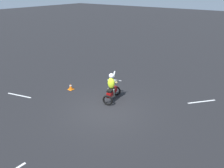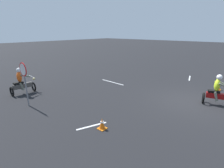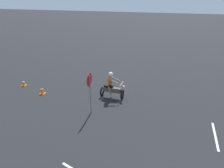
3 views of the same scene
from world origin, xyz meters
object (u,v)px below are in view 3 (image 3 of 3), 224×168
(stop_sign, at_px, (90,86))
(traffic_cone_mid_center, at_px, (42,90))
(traffic_cone_mid_left, at_px, (24,83))
(motorcycle_rider_background, at_px, (111,87))

(stop_sign, distance_m, traffic_cone_mid_center, 4.31)
(stop_sign, height_order, traffic_cone_mid_center, stop_sign)
(stop_sign, bearing_deg, traffic_cone_mid_left, 67.50)
(traffic_cone_mid_center, relative_size, traffic_cone_mid_left, 1.13)
(motorcycle_rider_background, distance_m, traffic_cone_mid_left, 6.36)
(motorcycle_rider_background, xyz_separation_m, traffic_cone_mid_center, (-0.56, 4.42, -0.50))
(motorcycle_rider_background, bearing_deg, traffic_cone_mid_center, -78.39)
(traffic_cone_mid_center, height_order, traffic_cone_mid_left, traffic_cone_mid_center)
(stop_sign, xyz_separation_m, traffic_cone_mid_left, (2.36, 5.69, -1.44))
(traffic_cone_mid_center, xyz_separation_m, traffic_cone_mid_left, (0.84, 1.91, -0.03))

